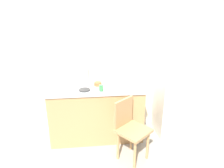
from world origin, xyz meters
TOP-DOWN VIEW (x-y plane):
  - ground_plane at (0.00, 0.00)m, footprint 8.00×8.00m
  - back_wall at (0.00, 1.00)m, footprint 4.80×0.10m
  - cabinet_base at (-0.34, 0.65)m, footprint 1.47×0.60m
  - countertop at (-0.34, 0.65)m, footprint 1.51×0.64m
  - faucet at (-0.47, 0.90)m, footprint 0.02×0.02m
  - refrigerator at (0.96, 0.66)m, footprint 0.54×0.58m
  - chair at (0.10, 0.06)m, footprint 0.56×0.56m
  - dish_tray at (0.03, 0.57)m, footprint 0.28×0.20m
  - terracotta_bowl at (-0.31, 0.69)m, footprint 0.12×0.12m
  - hotplate at (-0.52, 0.50)m, footprint 0.17×0.17m
  - cup_white at (-0.23, 0.80)m, footprint 0.07×0.07m
  - cup_green at (-0.27, 0.45)m, footprint 0.06×0.06m

SIDE VIEW (x-z plane):
  - ground_plane at x=0.00m, z-range 0.00..0.00m
  - cabinet_base at x=-0.34m, z-range 0.00..0.87m
  - chair at x=0.10m, z-range 0.05..0.94m
  - refrigerator at x=0.96m, z-range 0.00..1.11m
  - countertop at x=-0.34m, z-range 0.87..0.91m
  - hotplate at x=-0.52m, z-range 0.91..0.93m
  - dish_tray at x=0.03m, z-range 0.91..0.96m
  - terracotta_bowl at x=-0.31m, z-range 0.91..0.96m
  - cup_green at x=-0.27m, z-range 0.91..1.00m
  - cup_white at x=-0.23m, z-range 0.91..1.01m
  - faucet at x=-0.47m, z-range 0.91..1.19m
  - back_wall at x=0.00m, z-range 0.00..2.60m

